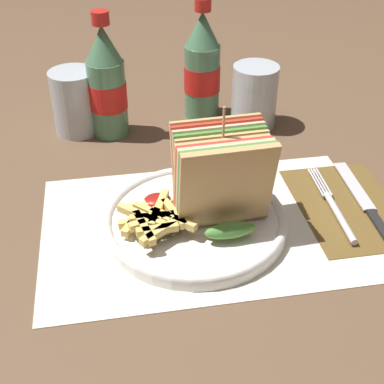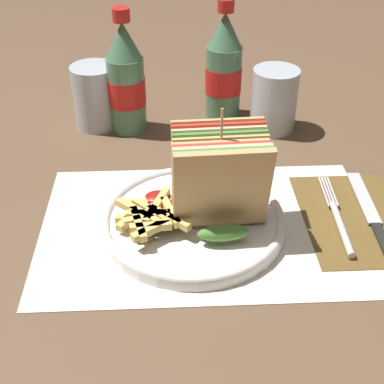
{
  "view_description": "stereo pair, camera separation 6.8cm",
  "coord_description": "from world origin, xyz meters",
  "px_view_note": "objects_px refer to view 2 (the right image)",
  "views": [
    {
      "loc": [
        -0.08,
        -0.5,
        0.43
      ],
      "look_at": [
        0.01,
        0.04,
        0.04
      ],
      "focal_mm": 50.0,
      "sensor_mm": 36.0,
      "label": 1
    },
    {
      "loc": [
        -0.01,
        -0.51,
        0.43
      ],
      "look_at": [
        0.01,
        0.04,
        0.04
      ],
      "focal_mm": 50.0,
      "sensor_mm": 36.0,
      "label": 2
    }
  ],
  "objects_px": {
    "knife": "(372,216)",
    "glass_far": "(96,100)",
    "coke_bottle_near": "(126,81)",
    "fork": "(340,222)",
    "glass_near": "(274,104)",
    "plate_main": "(193,220)",
    "club_sandwich": "(220,180)",
    "coke_bottle_far": "(224,69)"
  },
  "relations": [
    {
      "from": "club_sandwich",
      "to": "knife",
      "type": "height_order",
      "value": "club_sandwich"
    },
    {
      "from": "fork",
      "to": "knife",
      "type": "relative_size",
      "value": 0.88
    },
    {
      "from": "fork",
      "to": "coke_bottle_far",
      "type": "distance_m",
      "value": 0.35
    },
    {
      "from": "plate_main",
      "to": "club_sandwich",
      "type": "height_order",
      "value": "club_sandwich"
    },
    {
      "from": "coke_bottle_far",
      "to": "glass_far",
      "type": "bearing_deg",
      "value": -174.0
    },
    {
      "from": "glass_far",
      "to": "glass_near",
      "type": "bearing_deg",
      "value": -5.44
    },
    {
      "from": "plate_main",
      "to": "coke_bottle_near",
      "type": "height_order",
      "value": "coke_bottle_near"
    },
    {
      "from": "fork",
      "to": "glass_far",
      "type": "relative_size",
      "value": 1.65
    },
    {
      "from": "plate_main",
      "to": "knife",
      "type": "distance_m",
      "value": 0.23
    },
    {
      "from": "plate_main",
      "to": "glass_far",
      "type": "xyz_separation_m",
      "value": [
        -0.15,
        0.28,
        0.03
      ]
    },
    {
      "from": "knife",
      "to": "glass_far",
      "type": "xyz_separation_m",
      "value": [
        -0.38,
        0.28,
        0.04
      ]
    },
    {
      "from": "coke_bottle_near",
      "to": "glass_far",
      "type": "xyz_separation_m",
      "value": [
        -0.05,
        0.02,
        -0.04
      ]
    },
    {
      "from": "coke_bottle_near",
      "to": "glass_far",
      "type": "bearing_deg",
      "value": 161.24
    },
    {
      "from": "plate_main",
      "to": "coke_bottle_far",
      "type": "relative_size",
      "value": 1.17
    },
    {
      "from": "fork",
      "to": "glass_near",
      "type": "bearing_deg",
      "value": 101.34
    },
    {
      "from": "club_sandwich",
      "to": "knife",
      "type": "distance_m",
      "value": 0.21
    },
    {
      "from": "coke_bottle_near",
      "to": "glass_far",
      "type": "height_order",
      "value": "coke_bottle_near"
    },
    {
      "from": "club_sandwich",
      "to": "fork",
      "type": "relative_size",
      "value": 0.88
    },
    {
      "from": "coke_bottle_near",
      "to": "club_sandwich",
      "type": "bearing_deg",
      "value": -65.04
    },
    {
      "from": "coke_bottle_near",
      "to": "glass_far",
      "type": "relative_size",
      "value": 1.93
    },
    {
      "from": "plate_main",
      "to": "glass_far",
      "type": "height_order",
      "value": "glass_far"
    },
    {
      "from": "coke_bottle_near",
      "to": "knife",
      "type": "bearing_deg",
      "value": -38.84
    },
    {
      "from": "coke_bottle_near",
      "to": "glass_near",
      "type": "bearing_deg",
      "value": -2.36
    },
    {
      "from": "knife",
      "to": "coke_bottle_near",
      "type": "distance_m",
      "value": 0.43
    },
    {
      "from": "fork",
      "to": "glass_near",
      "type": "height_order",
      "value": "glass_near"
    },
    {
      "from": "club_sandwich",
      "to": "coke_bottle_far",
      "type": "relative_size",
      "value": 0.75
    },
    {
      "from": "fork",
      "to": "knife",
      "type": "xyz_separation_m",
      "value": [
        0.05,
        0.01,
        -0.0
      ]
    },
    {
      "from": "knife",
      "to": "glass_near",
      "type": "relative_size",
      "value": 1.88
    },
    {
      "from": "coke_bottle_near",
      "to": "fork",
      "type": "bearing_deg",
      "value": -44.7
    },
    {
      "from": "knife",
      "to": "glass_far",
      "type": "bearing_deg",
      "value": 146.05
    },
    {
      "from": "knife",
      "to": "coke_bottle_far",
      "type": "xyz_separation_m",
      "value": [
        -0.17,
        0.3,
        0.08
      ]
    },
    {
      "from": "plate_main",
      "to": "glass_near",
      "type": "relative_size",
      "value": 2.26
    },
    {
      "from": "plate_main",
      "to": "glass_near",
      "type": "distance_m",
      "value": 0.3
    },
    {
      "from": "coke_bottle_far",
      "to": "glass_far",
      "type": "relative_size",
      "value": 1.93
    },
    {
      "from": "plate_main",
      "to": "knife",
      "type": "height_order",
      "value": "plate_main"
    },
    {
      "from": "club_sandwich",
      "to": "coke_bottle_near",
      "type": "bearing_deg",
      "value": 114.96
    },
    {
      "from": "plate_main",
      "to": "coke_bottle_far",
      "type": "distance_m",
      "value": 0.32
    },
    {
      "from": "knife",
      "to": "fork",
      "type": "bearing_deg",
      "value": -160.57
    },
    {
      "from": "glass_far",
      "to": "coke_bottle_near",
      "type": "bearing_deg",
      "value": -18.76
    },
    {
      "from": "club_sandwich",
      "to": "fork",
      "type": "height_order",
      "value": "club_sandwich"
    },
    {
      "from": "coke_bottle_far",
      "to": "glass_near",
      "type": "distance_m",
      "value": 0.1
    },
    {
      "from": "glass_near",
      "to": "glass_far",
      "type": "distance_m",
      "value": 0.29
    }
  ]
}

